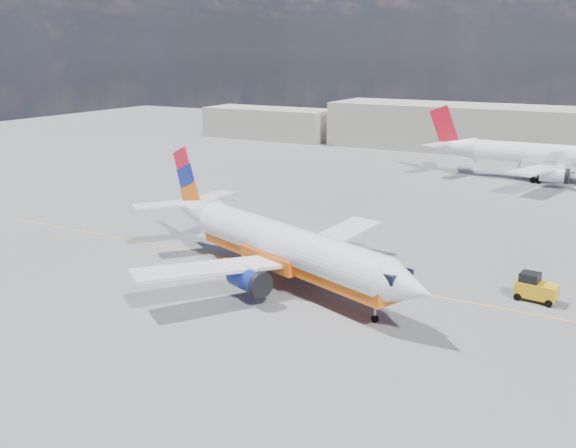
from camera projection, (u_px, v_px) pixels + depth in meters
The scene contains 8 objects.
ground at pixel (293, 285), 49.23m from camera, with size 240.00×240.00×0.00m, color slate.
taxi_line at pixel (311, 273), 51.75m from camera, with size 70.00×0.15×0.01m, color yellow.
terminal_main at pixel (530, 131), 109.03m from camera, with size 70.00×14.00×8.00m, color #B4AC9B.
terminal_annex at pixel (269, 123), 130.25m from camera, with size 26.00×10.00×6.00m, color #B4AC9B.
main_jet at pixel (280, 245), 49.01m from camera, with size 29.76×22.51×9.09m.
second_jet at pixel (548, 158), 87.15m from camera, with size 32.28×25.56×9.79m.
gse_tug at pixel (535, 288), 45.96m from camera, with size 2.97×2.04×2.00m.
traffic_cone at pixel (232, 278), 49.97m from camera, with size 0.35×0.35×0.50m.
Camera 1 is at (22.19, -40.59, 17.47)m, focal length 40.00 mm.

